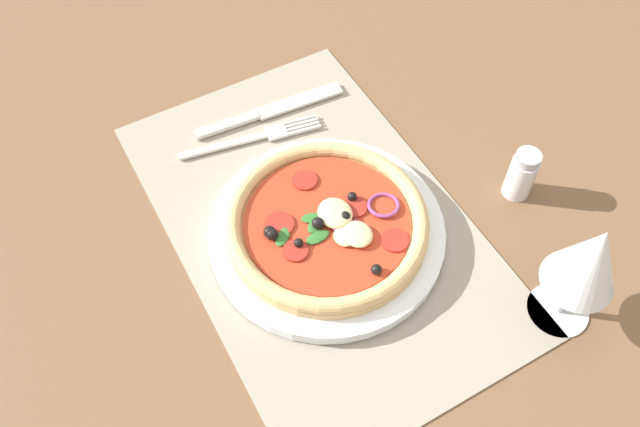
% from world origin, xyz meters
% --- Properties ---
extents(ground_plane, '(1.90, 1.40, 0.02)m').
position_xyz_m(ground_plane, '(0.00, 0.00, -0.01)').
color(ground_plane, brown).
extents(placemat, '(0.50, 0.31, 0.00)m').
position_xyz_m(placemat, '(0.00, 0.00, 0.00)').
color(placemat, gray).
rests_on(placemat, ground_plane).
extents(plate, '(0.26, 0.26, 0.01)m').
position_xyz_m(plate, '(0.02, 0.00, 0.01)').
color(plate, white).
rests_on(plate, placemat).
extents(pizza, '(0.22, 0.22, 0.03)m').
position_xyz_m(pizza, '(0.02, 0.00, 0.03)').
color(pizza, tan).
rests_on(pizza, plate).
extents(fork, '(0.05, 0.18, 0.00)m').
position_xyz_m(fork, '(-0.15, -0.00, 0.01)').
color(fork, silver).
rests_on(fork, placemat).
extents(knife, '(0.03, 0.20, 0.01)m').
position_xyz_m(knife, '(-0.18, 0.03, 0.01)').
color(knife, silver).
rests_on(knife, placemat).
extents(wine_glass, '(0.07, 0.07, 0.15)m').
position_xyz_m(wine_glass, '(0.22, 0.17, 0.10)').
color(wine_glass, silver).
rests_on(wine_glass, ground_plane).
extents(pepper_shaker, '(0.03, 0.03, 0.07)m').
position_xyz_m(pepper_shaker, '(0.07, 0.23, 0.03)').
color(pepper_shaker, silver).
rests_on(pepper_shaker, ground_plane).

